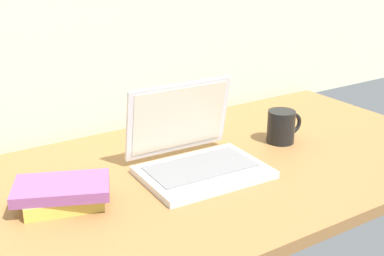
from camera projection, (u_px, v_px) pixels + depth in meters
desk at (188, 178)px, 1.31m from camera, size 1.60×0.76×0.03m
laptop at (195, 153)px, 1.31m from camera, size 0.32×0.28×0.22m
coffee_mug at (282, 126)px, 1.49m from camera, size 0.12×0.08×0.10m
book_stack at (62, 193)px, 1.13m from camera, size 0.24×0.20×0.06m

